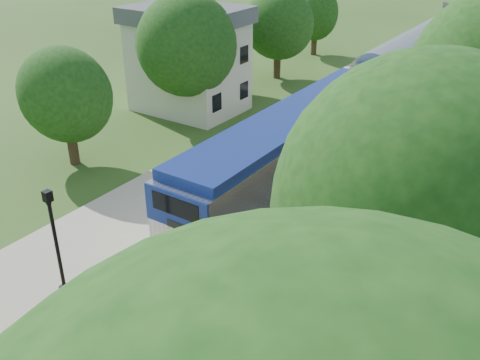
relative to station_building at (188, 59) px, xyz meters
The scene contains 6 objects.
platform 16.99m from the station_building, 57.86° to the right, with size 6.40×68.00×0.38m, color #B0A68E.
yellow_stripe 18.58m from the station_building, 50.24° to the right, with size 0.55×68.00×0.01m, color gold.
station_building is the anchor object (origin of this frame).
trees_behind_platform 9.76m from the station_building, 73.13° to the right, with size 7.82×53.32×7.21m.
lamppost_far 23.98m from the station_building, 63.67° to the right, with size 0.47×0.47×4.77m.
signal_farside 22.41m from the station_building, 25.68° to the right, with size 0.37×0.30×6.79m.
Camera 1 is at (12.35, -1.92, 14.53)m, focal length 40.00 mm.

